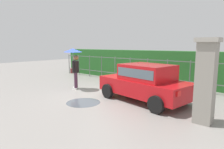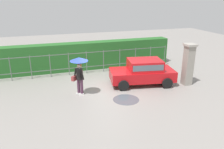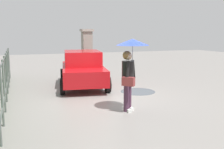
% 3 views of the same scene
% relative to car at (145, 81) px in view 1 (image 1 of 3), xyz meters
% --- Properties ---
extents(ground_plane, '(40.00, 40.00, 0.00)m').
position_rel_car_xyz_m(ground_plane, '(-2.32, -0.26, -0.80)').
color(ground_plane, gray).
extents(car, '(3.93, 2.36, 1.48)m').
position_rel_car_xyz_m(car, '(0.00, 0.00, 0.00)').
color(car, '#B71116').
rests_on(car, ground).
extents(pedestrian, '(0.92, 0.92, 2.06)m').
position_rel_car_xyz_m(pedestrian, '(-3.81, -0.44, 0.67)').
color(pedestrian, '#47283D').
rests_on(pedestrian, ground).
extents(gate_pillar, '(0.60, 0.60, 2.42)m').
position_rel_car_xyz_m(gate_pillar, '(2.43, -0.84, 0.44)').
color(gate_pillar, gray).
rests_on(gate_pillar, ground).
extents(fence_section, '(11.77, 0.05, 1.50)m').
position_rel_car_xyz_m(fence_section, '(-2.74, 2.93, 0.02)').
color(fence_section, '#59605B').
rests_on(fence_section, ground).
extents(hedge_row, '(12.72, 0.90, 1.90)m').
position_rel_car_xyz_m(hedge_row, '(-2.74, 3.94, 0.15)').
color(hedge_row, '#235B23').
rests_on(hedge_row, ground).
extents(puddle_near, '(1.33, 1.33, 0.00)m').
position_rel_car_xyz_m(puddle_near, '(-1.71, -1.73, -0.80)').
color(puddle_near, '#4C545B').
rests_on(puddle_near, ground).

